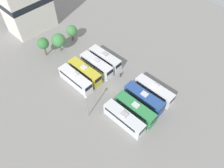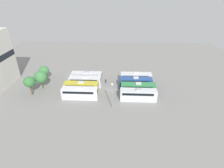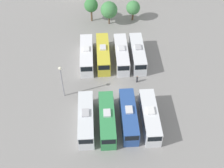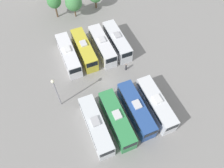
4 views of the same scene
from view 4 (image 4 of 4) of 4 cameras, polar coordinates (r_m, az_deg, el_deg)
ground_plane at (r=41.89m, az=-0.97°, el=0.28°), size 112.51×112.51×0.00m
bus_0 at (r=35.71m, az=-4.26°, el=-10.77°), size 2.60×10.12×3.58m
bus_1 at (r=36.10m, az=1.26°, el=-9.16°), size 2.60×10.12×3.58m
bus_2 at (r=37.13m, az=6.28°, el=-6.54°), size 2.60×10.12×3.58m
bus_3 at (r=38.15m, az=11.35°, el=-5.09°), size 2.60×10.12×3.58m
bus_4 at (r=44.91m, az=-11.32°, el=7.55°), size 2.60×10.12×3.58m
bus_5 at (r=45.42m, az=-7.29°, el=9.03°), size 2.60×10.12×3.58m
bus_6 at (r=45.86m, az=-2.60°, el=10.06°), size 2.60×10.12×3.58m
bus_7 at (r=46.78m, az=1.29°, el=11.25°), size 2.60×10.12×3.58m
worker_person at (r=43.34m, az=3.67°, el=4.42°), size 0.36×0.36×1.64m
light_pole at (r=36.31m, az=-14.57°, el=-1.17°), size 0.60×0.60×7.34m
tree_0 at (r=54.65m, az=-14.90°, el=20.13°), size 3.21×3.21×5.86m
tree_1 at (r=54.14m, az=-10.00°, el=20.22°), size 3.91×3.91×5.76m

